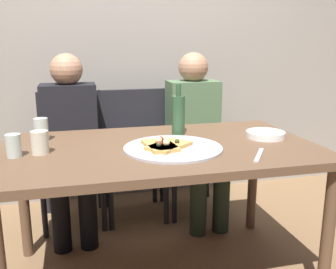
% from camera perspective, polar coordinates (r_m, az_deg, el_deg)
% --- Properties ---
extents(back_wall, '(6.00, 0.10, 2.60)m').
position_cam_1_polar(back_wall, '(3.06, -6.57, 14.77)').
color(back_wall, gray).
rests_on(back_wall, ground_plane).
extents(dining_table, '(1.57, 0.90, 0.73)m').
position_cam_1_polar(dining_table, '(1.93, -1.19, -3.83)').
color(dining_table, brown).
rests_on(dining_table, ground_plane).
extents(pizza_tray, '(0.48, 0.48, 0.01)m').
position_cam_1_polar(pizza_tray, '(1.85, 0.75, -2.04)').
color(pizza_tray, '#ADADB2').
rests_on(pizza_tray, dining_table).
extents(pizza_slice_last, '(0.15, 0.23, 0.05)m').
position_cam_1_polar(pizza_slice_last, '(1.84, -1.21, -1.57)').
color(pizza_slice_last, tan).
rests_on(pizza_slice_last, pizza_tray).
extents(pizza_slice_extra, '(0.25, 0.24, 0.05)m').
position_cam_1_polar(pizza_slice_extra, '(1.83, 0.08, -1.64)').
color(pizza_slice_extra, tan).
rests_on(pizza_slice_extra, pizza_tray).
extents(wine_bottle, '(0.07, 0.07, 0.28)m').
position_cam_1_polar(wine_bottle, '(2.13, 1.56, 3.06)').
color(wine_bottle, '#2D5133').
rests_on(wine_bottle, dining_table).
extents(tumbler_near, '(0.07, 0.07, 0.12)m').
position_cam_1_polar(tumbler_near, '(2.11, -18.44, 0.73)').
color(tumbler_near, '#B7C6BC').
rests_on(tumbler_near, dining_table).
extents(tumbler_far, '(0.07, 0.07, 0.11)m').
position_cam_1_polar(tumbler_far, '(1.85, -22.11, -1.55)').
color(tumbler_far, '#B7C6BC').
rests_on(tumbler_far, dining_table).
extents(wine_glass, '(0.08, 0.08, 0.11)m').
position_cam_1_polar(wine_glass, '(1.86, -18.64, -1.14)').
color(wine_glass, beige).
rests_on(wine_glass, dining_table).
extents(plate_stack, '(0.21, 0.21, 0.03)m').
position_cam_1_polar(plate_stack, '(2.14, 14.38, 0.01)').
color(plate_stack, white).
rests_on(plate_stack, dining_table).
extents(table_knife, '(0.14, 0.19, 0.01)m').
position_cam_1_polar(table_knife, '(1.80, 13.47, -3.00)').
color(table_knife, '#B7B7BC').
rests_on(table_knife, dining_table).
extents(chair_left, '(0.44, 0.44, 0.90)m').
position_cam_1_polar(chair_left, '(2.75, -14.25, -2.05)').
color(chair_left, black).
rests_on(chair_left, ground_plane).
extents(chair_middle, '(0.44, 0.44, 0.90)m').
position_cam_1_polar(chair_middle, '(2.78, -5.43, -1.52)').
color(chair_middle, black).
rests_on(chair_middle, ground_plane).
extents(chair_right, '(0.44, 0.44, 0.90)m').
position_cam_1_polar(chair_right, '(2.87, 3.28, -0.96)').
color(chair_right, black).
rests_on(chair_right, ground_plane).
extents(guest_in_sweater, '(0.36, 0.56, 1.17)m').
position_cam_1_polar(guest_in_sweater, '(2.57, -14.41, -0.20)').
color(guest_in_sweater, black).
rests_on(guest_in_sweater, ground_plane).
extents(guest_in_beanie, '(0.36, 0.56, 1.17)m').
position_cam_1_polar(guest_in_beanie, '(2.70, 4.26, 0.87)').
color(guest_in_beanie, '#4C6B47').
rests_on(guest_in_beanie, ground_plane).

